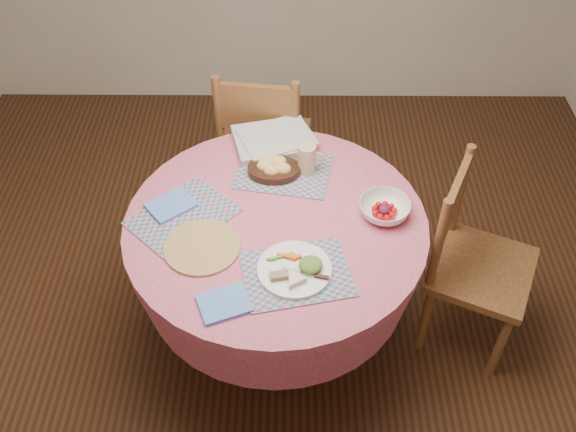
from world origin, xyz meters
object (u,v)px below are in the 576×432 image
bread_bowl (274,167)px  fruit_bowl (384,209)px  dinner_plate (296,269)px  dining_table (276,253)px  wicker_trivet (202,247)px  latte_mug (307,158)px  chair_right (472,259)px  chair_back (263,142)px

bread_bowl → fruit_bowl: 0.52m
dinner_plate → bread_bowl: 0.57m
dining_table → wicker_trivet: size_ratio=4.13×
dinner_plate → bread_bowl: (-0.10, 0.57, 0.02)m
dinner_plate → fruit_bowl: 0.48m
latte_mug → dining_table: bearing=-112.9°
wicker_trivet → bread_bowl: bread_bowl is taller
dining_table → dinner_plate: dinner_plate is taller
latte_mug → fruit_bowl: size_ratio=0.50×
chair_right → bread_bowl: size_ratio=4.12×
chair_right → latte_mug: chair_right is taller
dining_table → dinner_plate: bearing=-73.1°
chair_back → dinner_plate: (0.17, -1.09, 0.26)m
fruit_bowl → wicker_trivet: bearing=-165.5°
chair_back → latte_mug: 0.64m
chair_back → fruit_bowl: size_ratio=3.64×
wicker_trivet → latte_mug: latte_mug is taller
wicker_trivet → chair_back: bearing=78.6°
dining_table → chair_back: bearing=96.1°
dining_table → wicker_trivet: 0.38m
wicker_trivet → dining_table: bearing=27.7°
dining_table → bread_bowl: bearing=92.9°
wicker_trivet → latte_mug: bearing=47.9°
dinner_plate → latte_mug: 0.59m
dinner_plate → latte_mug: (0.05, 0.58, 0.05)m
dining_table → wicker_trivet: wicker_trivet is taller
chair_right → fruit_bowl: size_ratio=3.52×
chair_right → fruit_bowl: chair_right is taller
bread_bowl → chair_right: bearing=-17.3°
chair_back → dinner_plate: bearing=105.8°
chair_right → dinner_plate: bearing=135.6°
chair_back → fruit_bowl: 0.98m
dining_table → chair_back: (-0.09, 0.82, -0.04)m
chair_right → fruit_bowl: bearing=112.5°
bread_bowl → fruit_bowl: size_ratio=0.86×
wicker_trivet → fruit_bowl: bearing=14.5°
dining_table → dinner_plate: (0.08, -0.27, 0.22)m
bread_bowl → wicker_trivet: bearing=-121.3°
bread_bowl → latte_mug: bearing=6.8°
chair_back → bread_bowl: (0.07, -0.53, 0.28)m
latte_mug → fruit_bowl: bearing=-41.3°
chair_back → bread_bowl: 0.60m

